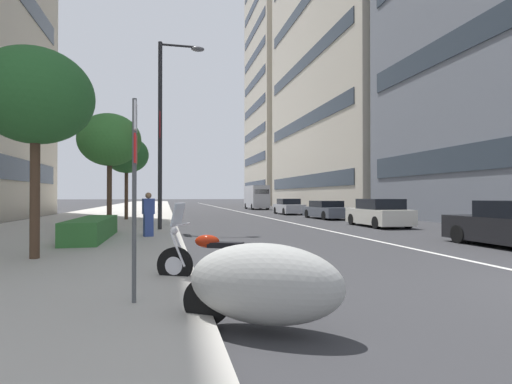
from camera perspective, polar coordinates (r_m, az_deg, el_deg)
name	(u,v)px	position (r m, az deg, el deg)	size (l,w,h in m)	color
sidewalk_right_plaza	(116,215)	(35.04, -19.37, -3.06)	(160.00, 9.17, 0.15)	#B2ADA3
lane_centre_stripe	(240,212)	(40.49, -2.22, -2.85)	(110.00, 0.16, 0.01)	silver
motorcycle_far_end_row	(263,284)	(4.86, 0.94, -12.98)	(1.72, 2.04, 1.06)	#9E9E99
motorcycle_under_tarp	(214,261)	(7.39, -6.02, -9.69)	(1.08, 2.10, 1.49)	black
car_mid_block_traffic	(379,214)	(22.11, 17.10, -2.96)	(4.29, 2.02, 1.46)	beige
car_lead_in_lane	(326,210)	(28.83, 10.01, -2.57)	(4.61, 2.04, 1.28)	#4C515B
car_following_behind	(289,207)	(35.42, 4.67, -2.15)	(4.17, 1.83, 1.37)	#B7B7BC
delivery_van_ahead	(256,197)	(48.52, 0.07, -0.69)	(5.41, 2.10, 2.85)	#B7B7BC
parking_sign_by_curb	(135,175)	(5.78, -16.90, 2.36)	(0.32, 0.06, 2.82)	#47494C
street_lamp_with_banners	(166,118)	(18.46, -12.66, 10.23)	(1.26, 2.04, 8.30)	#232326
clipped_hedge_bed	(92,228)	(14.91, -22.32, -4.83)	(5.00, 1.10, 0.70)	#337033
street_tree_far_plaza	(35,97)	(11.01, -28.93, 11.76)	(2.65, 2.65, 4.95)	#473323
street_tree_by_lamp_post	(110,140)	(19.35, -20.15, 6.94)	(2.78, 2.78, 5.19)	#473323
street_tree_mid_sidewalk	(126,155)	(26.50, -17.98, 5.04)	(2.73, 2.73, 5.23)	#473323
pedestrian_on_plaza	(148,214)	(15.05, -15.09, -3.10)	(0.37, 0.46, 1.60)	#33478C
office_tower_near_left	(382,44)	(56.19, 17.54, 19.48)	(29.31, 21.00, 41.72)	beige
office_tower_mid_left	(305,88)	(80.55, 6.94, 14.53)	(19.22, 20.13, 45.19)	beige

